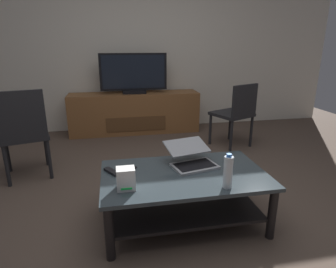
% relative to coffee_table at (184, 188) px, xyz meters
% --- Properties ---
extents(ground_plane, '(7.68, 7.68, 0.00)m').
position_rel_coffee_table_xyz_m(ground_plane, '(-0.04, 0.23, -0.28)').
color(ground_plane, '#4C3D33').
extents(back_wall, '(6.40, 0.12, 2.80)m').
position_rel_coffee_table_xyz_m(back_wall, '(-0.04, 2.77, 1.12)').
color(back_wall, beige).
rests_on(back_wall, ground).
extents(coffee_table, '(1.21, 0.72, 0.41)m').
position_rel_coffee_table_xyz_m(coffee_table, '(0.00, 0.00, 0.00)').
color(coffee_table, '#2D383D').
rests_on(coffee_table, ground).
extents(media_cabinet, '(1.95, 0.44, 0.61)m').
position_rel_coffee_table_xyz_m(media_cabinet, '(-0.16, 2.45, 0.02)').
color(media_cabinet, brown).
rests_on(media_cabinet, ground).
extents(television, '(0.99, 0.20, 0.58)m').
position_rel_coffee_table_xyz_m(television, '(-0.16, 2.43, 0.60)').
color(television, black).
rests_on(television, media_cabinet).
extents(dining_chair, '(0.58, 0.58, 0.85)m').
position_rel_coffee_table_xyz_m(dining_chair, '(1.07, 1.50, 0.20)').
color(dining_chair, black).
rests_on(dining_chair, ground).
extents(side_chair, '(0.54, 0.54, 0.92)m').
position_rel_coffee_table_xyz_m(side_chair, '(-1.36, 1.03, 0.22)').
color(side_chair, black).
rests_on(side_chair, ground).
extents(laptop, '(0.41, 0.42, 0.16)m').
position_rel_coffee_table_xyz_m(laptop, '(0.09, 0.14, 0.18)').
color(laptop, gray).
rests_on(laptop, coffee_table).
extents(router_box, '(0.12, 0.10, 0.15)m').
position_rel_coffee_table_xyz_m(router_box, '(-0.43, -0.16, 0.20)').
color(router_box, white).
rests_on(router_box, coffee_table).
extents(water_bottle_near, '(0.06, 0.06, 0.24)m').
position_rel_coffee_table_xyz_m(water_bottle_near, '(0.23, -0.27, 0.24)').
color(water_bottle_near, silver).
rests_on(water_bottle_near, coffee_table).
extents(cell_phone, '(0.14, 0.15, 0.01)m').
position_rel_coffee_table_xyz_m(cell_phone, '(-0.40, 0.13, 0.13)').
color(cell_phone, black).
rests_on(cell_phone, coffee_table).
extents(tv_remote, '(0.12, 0.16, 0.02)m').
position_rel_coffee_table_xyz_m(tv_remote, '(-0.52, 0.11, 0.13)').
color(tv_remote, black).
rests_on(tv_remote, coffee_table).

